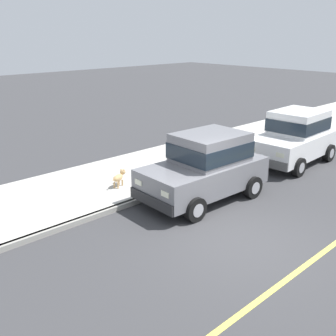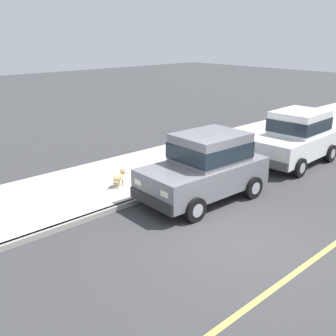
% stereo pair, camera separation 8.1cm
% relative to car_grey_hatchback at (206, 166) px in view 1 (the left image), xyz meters
% --- Properties ---
extents(ground_plane, '(80.00, 80.00, 0.00)m').
position_rel_car_grey_hatchback_xyz_m(ground_plane, '(2.15, -1.17, -0.98)').
color(ground_plane, '#38383A').
extents(curb, '(0.16, 64.00, 0.14)m').
position_rel_car_grey_hatchback_xyz_m(curb, '(-1.05, -1.17, -0.91)').
color(curb, gray).
rests_on(curb, ground).
extents(sidewalk, '(3.60, 64.00, 0.14)m').
position_rel_car_grey_hatchback_xyz_m(sidewalk, '(-2.85, -1.17, -0.91)').
color(sidewalk, '#B7B5AD').
rests_on(sidewalk, ground).
extents(lane_centre_line, '(0.12, 57.60, 0.01)m').
position_rel_car_grey_hatchback_xyz_m(lane_centre_line, '(3.75, -1.17, -0.97)').
color(lane_centre_line, '#E0D64C').
rests_on(lane_centre_line, ground).
extents(car_grey_hatchback, '(2.06, 3.86, 1.88)m').
position_rel_car_grey_hatchback_xyz_m(car_grey_hatchback, '(0.00, 0.00, 0.00)').
color(car_grey_hatchback, slate).
rests_on(car_grey_hatchback, ground).
extents(car_white_hatchback, '(2.06, 3.86, 1.88)m').
position_rel_car_grey_hatchback_xyz_m(car_white_hatchback, '(-0.03, 4.80, 0.00)').
color(car_white_hatchback, white).
rests_on(car_white_hatchback, ground).
extents(dog_tan, '(0.40, 0.71, 0.49)m').
position_rel_car_grey_hatchback_xyz_m(dog_tan, '(-2.14, -1.43, -0.55)').
color(dog_tan, tan).
rests_on(dog_tan, sidewalk).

